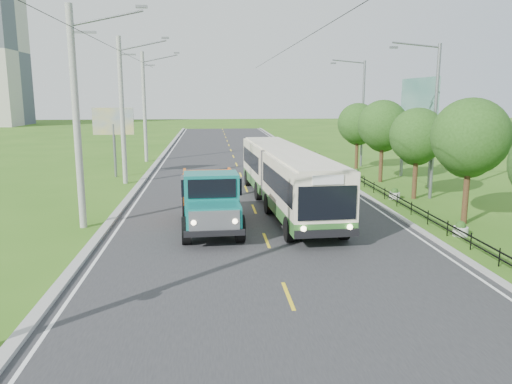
{
  "coord_description": "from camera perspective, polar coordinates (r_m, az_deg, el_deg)",
  "views": [
    {
      "loc": [
        -2.31,
        -14.3,
        6.06
      ],
      "look_at": [
        -0.34,
        7.16,
        1.9
      ],
      "focal_mm": 35.0,
      "sensor_mm": 36.0,
      "label": 1
    }
  ],
  "objects": [
    {
      "name": "ground",
      "position": [
        15.7,
        3.7,
        -11.8
      ],
      "size": [
        240.0,
        240.0,
        0.0
      ],
      "primitive_type": "plane",
      "color": "#316117",
      "rests_on": "ground"
    },
    {
      "name": "bus",
      "position": [
        27.37,
        3.36,
        2.14
      ],
      "size": [
        3.5,
        16.37,
        3.14
      ],
      "rotation": [
        0.0,
        0.0,
        0.05
      ],
      "color": "#2E6428",
      "rests_on": "ground"
    },
    {
      "name": "streetlight_far",
      "position": [
        44.25,
        11.92,
        9.2
      ],
      "size": [
        3.02,
        0.2,
        9.07
      ],
      "color": "slate",
      "rests_on": "ground"
    },
    {
      "name": "tree_fourth",
      "position": [
        31.03,
        17.95,
        5.83
      ],
      "size": [
        3.24,
        3.31,
        5.4
      ],
      "color": "#382314",
      "rests_on": "ground"
    },
    {
      "name": "railing_right",
      "position": [
        30.66,
        14.5,
        -0.25
      ],
      "size": [
        0.04,
        40.0,
        0.6
      ],
      "primitive_type": "cube",
      "color": "black",
      "rests_on": "ground"
    },
    {
      "name": "pole_mid",
      "position": [
        35.81,
        -15.01,
        9.02
      ],
      "size": [
        3.51,
        0.32,
        10.0
      ],
      "color": "gray",
      "rests_on": "ground"
    },
    {
      "name": "tree_third",
      "position": [
        25.61,
        23.24,
        5.4
      ],
      "size": [
        3.6,
        3.62,
        6.0
      ],
      "color": "#382314",
      "rests_on": "ground"
    },
    {
      "name": "pole_near",
      "position": [
        24.07,
        -19.77,
        7.99
      ],
      "size": [
        3.51,
        0.32,
        10.0
      ],
      "color": "gray",
      "rests_on": "ground"
    },
    {
      "name": "streetlight_mid",
      "position": [
        31.14,
        19.53,
        8.18
      ],
      "size": [
        3.02,
        0.2,
        9.07
      ],
      "color": "slate",
      "rests_on": "ground"
    },
    {
      "name": "dump_truck",
      "position": [
        22.89,
        -5.25,
        -0.45
      ],
      "size": [
        2.85,
        6.69,
        2.76
      ],
      "rotation": [
        0.0,
        0.0,
        0.05
      ],
      "color": "#126E69",
      "rests_on": "ground"
    },
    {
      "name": "centre_dash",
      "position": [
        15.69,
        3.7,
        -11.73
      ],
      "size": [
        0.12,
        2.2,
        0.0
      ],
      "primitive_type": "cube",
      "color": "yellow",
      "rests_on": "road"
    },
    {
      "name": "edge_line_right",
      "position": [
        35.96,
        9.26,
        1.12
      ],
      "size": [
        0.12,
        120.0,
        0.0
      ],
      "primitive_type": "cube",
      "color": "silver",
      "rests_on": "road"
    },
    {
      "name": "road",
      "position": [
        34.9,
        -1.38,
        0.95
      ],
      "size": [
        14.0,
        120.0,
        0.02
      ],
      "primitive_type": "cube",
      "color": "#28282B",
      "rests_on": "ground"
    },
    {
      "name": "planter_far",
      "position": [
        38.34,
        11.35,
        2.05
      ],
      "size": [
        0.64,
        0.64,
        0.67
      ],
      "color": "silver",
      "rests_on": "ground"
    },
    {
      "name": "tree_fifth",
      "position": [
        36.59,
        14.29,
        7.14
      ],
      "size": [
        3.48,
        3.52,
        5.8
      ],
      "color": "#382314",
      "rests_on": "ground"
    },
    {
      "name": "planter_near",
      "position": [
        23.76,
        22.33,
        -3.98
      ],
      "size": [
        0.64,
        0.64,
        0.67
      ],
      "color": "silver",
      "rests_on": "ground"
    },
    {
      "name": "edge_line_left",
      "position": [
        35.1,
        -12.28,
        0.77
      ],
      "size": [
        0.12,
        120.0,
        0.0
      ],
      "primitive_type": "cube",
      "color": "silver",
      "rests_on": "road"
    },
    {
      "name": "billboard_left",
      "position": [
        39.03,
        -15.99,
        7.29
      ],
      "size": [
        3.0,
        0.2,
        5.2
      ],
      "color": "slate",
      "rests_on": "ground"
    },
    {
      "name": "pole_far",
      "position": [
        47.68,
        -12.6,
        9.51
      ],
      "size": [
        3.51,
        0.32,
        10.0
      ],
      "color": "gray",
      "rests_on": "ground"
    },
    {
      "name": "billboard_right",
      "position": [
        37.29,
        18.06,
        9.3
      ],
      "size": [
        0.24,
        6.0,
        7.3
      ],
      "color": "slate",
      "rests_on": "ground"
    },
    {
      "name": "tree_back",
      "position": [
        42.3,
        11.57,
        7.45
      ],
      "size": [
        3.3,
        3.36,
        5.5
      ],
      "color": "#382314",
      "rests_on": "ground"
    },
    {
      "name": "planter_mid",
      "position": [
        30.87,
        15.54,
        -0.25
      ],
      "size": [
        0.64,
        0.64,
        0.67
      ],
      "color": "silver",
      "rests_on": "ground"
    },
    {
      "name": "curb_right",
      "position": [
        36.08,
        10.03,
        1.17
      ],
      "size": [
        0.3,
        120.0,
        0.1
      ],
      "primitive_type": "cube",
      "color": "#9E9E99",
      "rests_on": "ground"
    },
    {
      "name": "curb_left",
      "position": [
        35.16,
        -13.17,
        0.84
      ],
      "size": [
        0.4,
        120.0,
        0.15
      ],
      "primitive_type": "cube",
      "color": "#9E9E99",
      "rests_on": "ground"
    }
  ]
}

